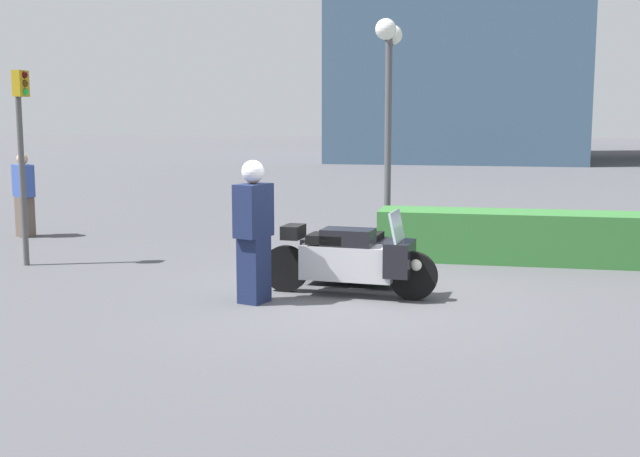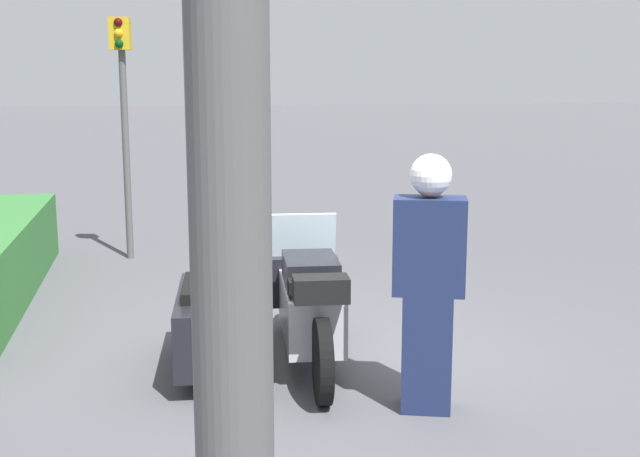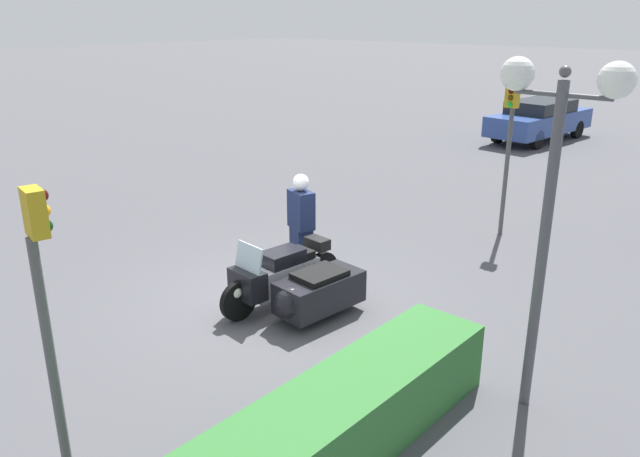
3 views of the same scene
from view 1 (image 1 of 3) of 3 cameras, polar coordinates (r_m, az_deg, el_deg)
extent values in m
plane|color=#4C4C51|center=(10.47, 1.71, -4.98)|extent=(160.00, 160.00, 0.00)
cylinder|color=black|center=(10.38, 6.64, -3.37)|extent=(0.64, 0.16, 0.63)
cylinder|color=black|center=(10.81, -2.46, -2.86)|extent=(0.64, 0.16, 0.63)
cylinder|color=black|center=(11.32, 2.13, -2.72)|extent=(0.50, 0.14, 0.49)
cube|color=#B7B7BC|center=(10.53, 2.00, -2.42)|extent=(1.26, 0.55, 0.45)
cube|color=black|center=(10.48, 2.01, -0.68)|extent=(0.70, 0.48, 0.24)
cube|color=black|center=(10.56, 0.55, -0.72)|extent=(0.53, 0.47, 0.12)
cube|color=black|center=(10.37, 5.69, -2.12)|extent=(0.37, 0.63, 0.44)
cube|color=silver|center=(10.31, 5.48, 0.16)|extent=(0.16, 0.59, 0.40)
sphere|color=white|center=(10.34, 6.89, -2.55)|extent=(0.18, 0.18, 0.18)
cube|color=black|center=(11.28, 2.41, -1.98)|extent=(1.43, 0.78, 0.50)
sphere|color=black|center=(11.14, 5.33, -2.00)|extent=(0.47, 0.47, 0.48)
cube|color=black|center=(11.23, 2.42, -0.52)|extent=(0.81, 0.62, 0.09)
cube|color=black|center=(10.69, -1.92, -0.23)|extent=(0.28, 0.42, 0.18)
cube|color=#192347|center=(10.19, -4.71, -2.94)|extent=(0.39, 0.42, 0.84)
cube|color=#192347|center=(10.07, -4.76, 1.29)|extent=(0.44, 0.56, 0.67)
sphere|color=tan|center=(10.03, -4.79, 3.84)|extent=(0.23, 0.23, 0.23)
sphere|color=white|center=(10.03, -4.79, 4.06)|extent=(0.29, 0.29, 0.29)
cube|color=#337033|center=(13.40, 14.80, -0.59)|extent=(4.92, 0.95, 0.82)
cylinder|color=#4C4C51|center=(14.40, 4.85, 6.13)|extent=(0.12, 0.12, 3.77)
cylinder|color=#4C4C51|center=(14.45, 4.94, 13.03)|extent=(0.05, 1.00, 0.05)
sphere|color=white|center=(14.95, 5.18, 13.55)|extent=(0.36, 0.36, 0.36)
sphere|color=white|center=(13.97, 4.70, 13.95)|extent=(0.36, 0.36, 0.36)
sphere|color=#4C4C51|center=(14.47, 4.95, 13.94)|extent=(0.12, 0.12, 0.12)
cylinder|color=#4C4C4C|center=(13.41, -20.40, 3.11)|extent=(0.09, 0.09, 2.65)
cube|color=#B79319|center=(13.35, -20.52, 9.63)|extent=(0.15, 0.26, 0.40)
sphere|color=#410707|center=(13.31, -20.29, 10.21)|extent=(0.11, 0.11, 0.11)
sphere|color=#462D06|center=(13.31, -20.26, 9.65)|extent=(0.11, 0.11, 0.11)
sphere|color=green|center=(13.30, -20.24, 9.09)|extent=(0.11, 0.11, 0.11)
cube|color=brown|center=(16.72, -20.23, 0.80)|extent=(0.43, 0.42, 0.79)
cube|color=#334C99|center=(16.65, -20.35, 3.21)|extent=(0.54, 0.50, 0.62)
sphere|color=tan|center=(16.63, -20.42, 4.65)|extent=(0.21, 0.21, 0.21)
camera|label=2|loc=(13.90, -23.44, 7.04)|focal=45.00mm
camera|label=3|loc=(17.44, 28.02, 13.86)|focal=35.00mm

